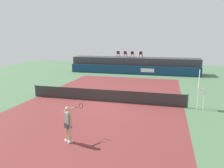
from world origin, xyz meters
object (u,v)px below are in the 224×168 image
Objects in this scene: tennis_ball at (155,95)px; spectator_chair_far_left at (118,54)px; spectator_chair_right at (141,54)px; umpire_chair at (200,87)px; net_post_near at (36,91)px; spectator_chair_left at (125,54)px; net_post_far at (188,101)px; tennis_player at (68,123)px; spectator_chair_center at (132,54)px.

spectator_chair_far_left is at bearing 116.28° from tennis_ball.
umpire_chair is at bearing -68.17° from spectator_chair_right.
net_post_near is at bearing -103.96° from spectator_chair_far_left.
spectator_chair_far_left is 1.07m from spectator_chair_left.
umpire_chair is at bearing 0.03° from net_post_near.
spectator_chair_far_left is 0.32× the size of umpire_chair.
spectator_chair_right is 0.32× the size of umpire_chair.
spectator_chair_left reaches higher than umpire_chair.
spectator_chair_right is 13.06× the size of tennis_ball.
spectator_chair_far_left is 0.89× the size of net_post_far.
tennis_player is at bearing -133.89° from umpire_chair.
spectator_chair_left is 0.50× the size of tennis_player.
spectator_chair_right is at bearing 111.83° from umpire_chair.
spectator_chair_left reaches higher than tennis_player.
spectator_chair_left is 1.00× the size of spectator_chair_right.
spectator_chair_left is 1.00× the size of spectator_chair_center.
spectator_chair_center reaches higher than net_post_near.
tennis_player is (2.67, -22.21, -1.73)m from spectator_chair_far_left.
net_post_near is at bearing -179.97° from umpire_chair.
umpire_chair is at bearing -58.44° from spectator_chair_far_left.
umpire_chair is 2.76× the size of net_post_far.
spectator_chair_center is 13.15m from tennis_ball.
tennis_ball is (3.46, 9.80, -0.92)m from tennis_player.
tennis_player reaches higher than net_post_near.
umpire_chair is 2.76× the size of net_post_near.
spectator_chair_left is at bearing 116.36° from net_post_far.
spectator_chair_far_left is at bearing 176.86° from spectator_chair_right.
tennis_player is at bearing -91.73° from spectator_chair_right.
spectator_chair_right is 22.11m from tennis_player.
umpire_chair is at bearing 46.11° from tennis_player.
net_post_near is at bearing -107.70° from spectator_chair_left.
spectator_chair_center reaches higher than tennis_ball.
spectator_chair_right is at bearing -3.14° from spectator_chair_far_left.
spectator_chair_left and spectator_chair_right have the same top height.
net_post_near is at bearing -163.99° from tennis_ball.
spectator_chair_right is (3.33, -0.18, 0.00)m from spectator_chair_far_left.
spectator_chair_left and spectator_chair_center have the same top height.
spectator_chair_far_left is at bearing 178.31° from spectator_chair_left.
umpire_chair is (6.03, -15.06, -1.11)m from spectator_chair_right.
spectator_chair_center is 16.35m from net_post_near.
spectator_chair_center reaches higher than umpire_chair.
spectator_chair_center is 1.22m from spectator_chair_right.
net_post_near is at bearing -115.30° from spectator_chair_right.
spectator_chair_far_left is 0.89× the size of net_post_near.
spectator_chair_left reaches higher than net_post_near.
spectator_chair_far_left is 13.06× the size of tennis_ball.
net_post_far is at bearing -70.70° from spectator_chair_right.
spectator_chair_right is at bearing 64.70° from net_post_near.
net_post_near is 1.00× the size of net_post_far.
tennis_player is (-0.67, -22.03, -1.73)m from spectator_chair_right.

